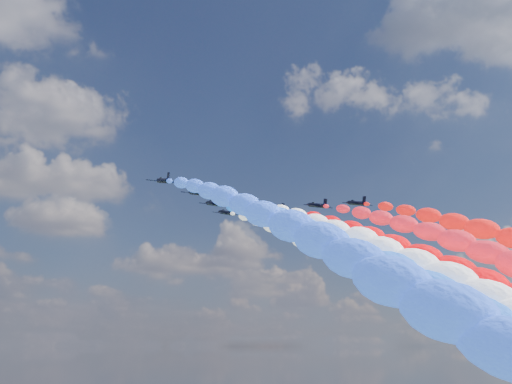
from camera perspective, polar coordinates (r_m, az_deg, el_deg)
name	(u,v)px	position (r m, az deg, el deg)	size (l,w,h in m)	color
jet_0	(163,181)	(149.40, -8.09, 0.99)	(7.79, 10.44, 2.30)	black
trail_0	(277,236)	(96.50, 1.87, -3.88)	(7.08, 106.29, 46.52)	blue
jet_1	(197,193)	(160.18, -5.20, -0.06)	(7.79, 10.44, 2.30)	black
trail_1	(315,248)	(108.68, 5.13, -4.90)	(7.08, 106.29, 46.52)	blue
jet_2	(214,204)	(172.07, -3.72, -1.02)	(7.79, 10.44, 2.30)	black
trail_2	(327,258)	(121.33, 6.19, -5.76)	(7.08, 106.29, 46.52)	blue
jet_3	(245,203)	(171.04, -1.00, -0.97)	(7.79, 10.44, 2.30)	black
trail_3	(372,258)	(121.78, 10.07, -5.66)	(7.08, 106.29, 46.52)	white
jet_4	(226,213)	(183.43, -2.62, -1.80)	(7.79, 10.44, 2.30)	black
trail_4	(334,266)	(133.26, 6.85, -6.41)	(7.08, 106.29, 46.52)	white
jet_5	(276,210)	(179.37, 1.75, -1.55)	(7.79, 10.44, 2.30)	black
trail_5	(408,263)	(131.70, 13.08, -6.08)	(7.08, 106.29, 46.52)	#F2060D
jet_6	(317,205)	(174.60, 5.36, -1.17)	(7.79, 10.44, 2.30)	black
trail_6	(472,260)	(129.29, 18.34, -5.62)	(7.08, 106.29, 46.52)	red
jet_7	(356,203)	(173.11, 8.75, -0.96)	(7.79, 10.44, 2.30)	black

